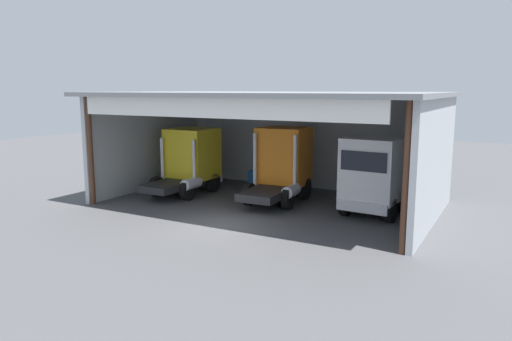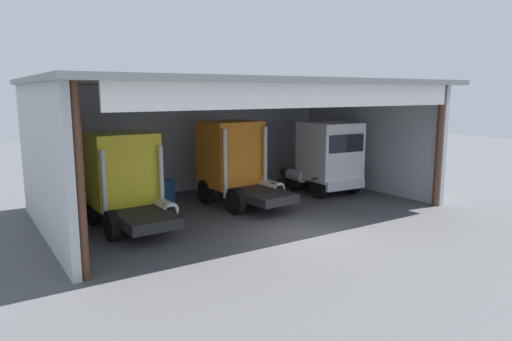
# 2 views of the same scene
# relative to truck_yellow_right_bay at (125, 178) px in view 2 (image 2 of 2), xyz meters

# --- Properties ---
(ground_plane) EXTENTS (80.00, 80.00, 0.00)m
(ground_plane) POSITION_rel_truck_yellow_right_bay_xyz_m (4.93, -4.68, -1.83)
(ground_plane) COLOR #4C4C4F
(ground_plane) RESTS_ON ground
(workshop_shed) EXTENTS (16.09, 10.09, 5.48)m
(workshop_shed) POSITION_rel_truck_yellow_right_bay_xyz_m (4.93, 0.84, 2.00)
(workshop_shed) COLOR #ADB2B7
(workshop_shed) RESTS_ON ground
(truck_yellow_right_bay) EXTENTS (2.52, 4.90, 3.50)m
(truck_yellow_right_bay) POSITION_rel_truck_yellow_right_bay_xyz_m (0.00, 0.00, 0.00)
(truck_yellow_right_bay) COLOR yellow
(truck_yellow_right_bay) RESTS_ON ground
(truck_orange_center_left_bay) EXTENTS (2.74, 5.09, 3.71)m
(truck_orange_center_left_bay) POSITION_rel_truck_yellow_right_bay_xyz_m (5.21, 0.76, 0.08)
(truck_orange_center_left_bay) COLOR orange
(truck_orange_center_left_bay) RESTS_ON ground
(truck_white_center_bay) EXTENTS (2.61, 4.58, 3.54)m
(truck_white_center_bay) POSITION_rel_truck_yellow_right_bay_xyz_m (10.10, 0.06, 0.04)
(truck_white_center_bay) COLOR white
(truck_white_center_bay) RESTS_ON ground
(oil_drum) EXTENTS (0.58, 0.58, 0.95)m
(oil_drum) POSITION_rel_truck_yellow_right_bay_xyz_m (2.06, 3.91, -1.35)
(oil_drum) COLOR gold
(oil_drum) RESTS_ON ground
(tool_cart) EXTENTS (0.90, 0.60, 1.00)m
(tool_cart) POSITION_rel_truck_yellow_right_bay_xyz_m (2.63, 2.84, -1.33)
(tool_cart) COLOR #1E59A5
(tool_cart) RESTS_ON ground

